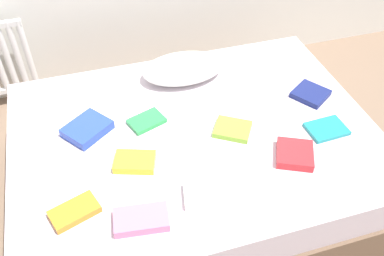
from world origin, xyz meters
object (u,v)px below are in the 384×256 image
at_px(textbook_orange, 75,212).
at_px(textbook_pink, 141,220).
at_px(textbook_white, 207,195).
at_px(textbook_teal, 327,129).
at_px(textbook_red, 295,154).
at_px(textbook_lime, 233,129).
at_px(textbook_yellow, 135,162).
at_px(textbook_blue, 87,129).
at_px(bed, 194,163).
at_px(pillow, 183,68).
at_px(textbook_green, 147,121).
at_px(textbook_navy, 311,94).

height_order(textbook_orange, textbook_pink, textbook_pink).
height_order(textbook_white, textbook_teal, textbook_white).
relative_size(textbook_red, textbook_pink, 0.78).
relative_size(textbook_white, textbook_lime, 1.15).
height_order(textbook_yellow, textbook_pink, textbook_pink).
xyz_separation_m(textbook_orange, textbook_yellow, (0.32, 0.22, 0.00)).
xyz_separation_m(textbook_blue, textbook_red, (0.99, -0.49, -0.00)).
xyz_separation_m(bed, textbook_blue, (-0.56, 0.16, 0.28)).
bearing_deg(textbook_orange, bed, 8.97).
height_order(textbook_blue, textbook_teal, textbook_blue).
xyz_separation_m(bed, textbook_lime, (0.20, -0.06, 0.27)).
relative_size(textbook_white, textbook_teal, 1.05).
xyz_separation_m(pillow, textbook_orange, (-0.75, -0.85, -0.05)).
relative_size(textbook_orange, textbook_blue, 0.94).
relative_size(textbook_green, textbook_yellow, 0.94).
relative_size(textbook_orange, textbook_green, 1.13).
distance_m(pillow, textbook_pink, 1.10).
bearing_deg(textbook_yellow, textbook_green, 85.95).
height_order(textbook_blue, textbook_red, textbook_blue).
height_order(bed, textbook_red, textbook_red).
bearing_deg(textbook_lime, textbook_navy, 47.86).
bearing_deg(textbook_lime, textbook_red, -16.82).
distance_m(pillow, textbook_white, 0.95).
height_order(textbook_orange, textbook_white, textbook_orange).
relative_size(textbook_lime, textbook_pink, 0.79).
distance_m(pillow, textbook_teal, 0.93).
bearing_deg(bed, textbook_navy, 7.01).
relative_size(textbook_yellow, textbook_teal, 0.97).
height_order(textbook_lime, textbook_pink, textbook_pink).
bearing_deg(textbook_lime, textbook_blue, -163.85).
height_order(textbook_orange, textbook_green, textbook_orange).
bearing_deg(textbook_red, textbook_yellow, -167.59).
height_order(textbook_orange, textbook_yellow, textbook_yellow).
bearing_deg(bed, textbook_yellow, -158.05).
height_order(textbook_navy, textbook_pink, textbook_pink).
bearing_deg(textbook_white, bed, 92.40).
bearing_deg(textbook_orange, textbook_lime, -0.07).
relative_size(pillow, textbook_lime, 2.69).
height_order(textbook_green, textbook_blue, textbook_blue).
relative_size(bed, textbook_orange, 9.35).
distance_m(textbook_orange, textbook_teal, 1.38).
xyz_separation_m(textbook_red, textbook_lime, (-0.23, 0.27, -0.01)).
bearing_deg(bed, textbook_orange, -151.99).
bearing_deg(textbook_navy, textbook_blue, 143.33).
height_order(pillow, textbook_orange, pillow).
distance_m(textbook_orange, textbook_red, 1.11).
relative_size(textbook_orange, textbook_white, 0.98).
distance_m(textbook_navy, textbook_red, 0.53).
distance_m(bed, pillow, 0.59).
xyz_separation_m(textbook_orange, textbook_green, (0.44, 0.50, -0.01)).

